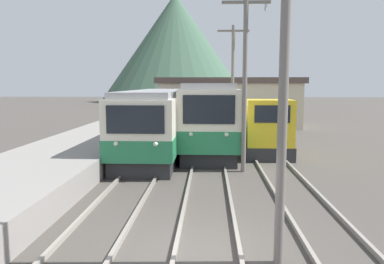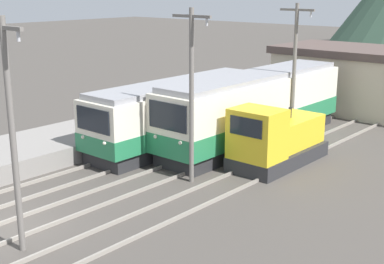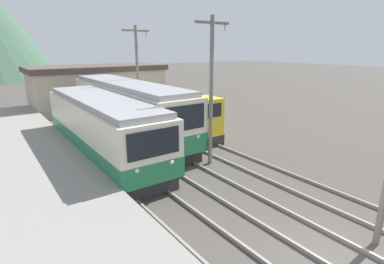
{
  "view_description": "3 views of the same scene",
  "coord_description": "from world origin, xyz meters",
  "px_view_note": "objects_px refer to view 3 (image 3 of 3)",
  "views": [
    {
      "loc": [
        0.23,
        -7.98,
        3.78
      ],
      "look_at": [
        -0.54,
        8.44,
        1.66
      ],
      "focal_mm": 35.0,
      "sensor_mm": 36.0,
      "label": 1
    },
    {
      "loc": [
        16.14,
        -8.67,
        8.23
      ],
      "look_at": [
        1.01,
        8.78,
        1.95
      ],
      "focal_mm": 50.0,
      "sensor_mm": 36.0,
      "label": 2
    },
    {
      "loc": [
        -7.77,
        -3.64,
        5.97
      ],
      "look_at": [
        1.25,
        8.96,
        1.59
      ],
      "focal_mm": 28.0,
      "sensor_mm": 36.0,
      "label": 3
    }
  ],
  "objects_px": {
    "catenary_mast_mid": "(211,88)",
    "catenary_mast_far": "(138,75)",
    "commuter_train_center": "(128,112)",
    "shunting_locomotive": "(187,122)",
    "commuter_train_left": "(103,131)"
  },
  "relations": [
    {
      "from": "catenary_mast_mid",
      "to": "catenary_mast_far",
      "type": "height_order",
      "value": "same"
    },
    {
      "from": "commuter_train_center",
      "to": "shunting_locomotive",
      "type": "height_order",
      "value": "commuter_train_center"
    },
    {
      "from": "commuter_train_left",
      "to": "commuter_train_center",
      "type": "distance_m",
      "value": 4.1
    },
    {
      "from": "shunting_locomotive",
      "to": "catenary_mast_mid",
      "type": "distance_m",
      "value": 5.42
    },
    {
      "from": "shunting_locomotive",
      "to": "catenary_mast_mid",
      "type": "xyz_separation_m",
      "value": [
        -1.49,
        -4.36,
        2.84
      ]
    },
    {
      "from": "commuter_train_left",
      "to": "shunting_locomotive",
      "type": "distance_m",
      "value": 5.83
    },
    {
      "from": "shunting_locomotive",
      "to": "catenary_mast_mid",
      "type": "relative_size",
      "value": 0.75
    },
    {
      "from": "catenary_mast_mid",
      "to": "catenary_mast_far",
      "type": "distance_m",
      "value": 8.35
    },
    {
      "from": "commuter_train_left",
      "to": "commuter_train_center",
      "type": "xyz_separation_m",
      "value": [
        2.8,
        3.0,
        0.15
      ]
    },
    {
      "from": "commuter_train_center",
      "to": "catenary_mast_mid",
      "type": "xyz_separation_m",
      "value": [
        1.51,
        -6.95,
        2.28
      ]
    },
    {
      "from": "commuter_train_center",
      "to": "shunting_locomotive",
      "type": "distance_m",
      "value": 4.0
    },
    {
      "from": "commuter_train_center",
      "to": "catenary_mast_mid",
      "type": "relative_size",
      "value": 1.86
    },
    {
      "from": "catenary_mast_far",
      "to": "commuter_train_center",
      "type": "bearing_deg",
      "value": -137.26
    },
    {
      "from": "shunting_locomotive",
      "to": "catenary_mast_far",
      "type": "relative_size",
      "value": 0.75
    },
    {
      "from": "commuter_train_center",
      "to": "catenary_mast_mid",
      "type": "bearing_deg",
      "value": -77.77
    }
  ]
}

